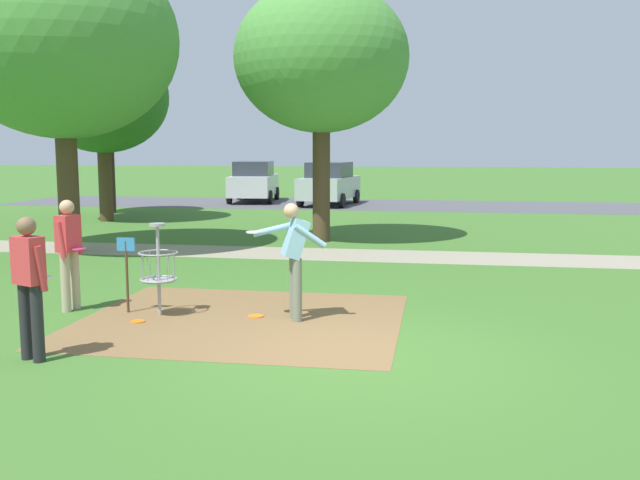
{
  "coord_description": "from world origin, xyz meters",
  "views": [
    {
      "loc": [
        0.98,
        -8.23,
        2.51
      ],
      "look_at": [
        -0.92,
        2.99,
        1.0
      ],
      "focal_mm": 39.59,
      "sensor_mm": 36.0,
      "label": 1
    }
  ],
  "objects_px": {
    "player_foreground_watching": "(294,253)",
    "tree_mid_left": "(102,97)",
    "player_waiting_left": "(29,280)",
    "disc_golf_basket": "(155,266)",
    "parked_car_center_left": "(329,184)",
    "player_throwing": "(69,248)",
    "tree_near_left": "(321,59)",
    "tree_near_right": "(107,112)",
    "parked_car_leftmost": "(254,181)",
    "tree_mid_center": "(61,40)",
    "frisbee_near_basket": "(256,316)",
    "frisbee_mid_grass": "(138,322)"
  },
  "relations": [
    {
      "from": "player_foreground_watching",
      "to": "tree_mid_left",
      "type": "xyz_separation_m",
      "value": [
        -9.06,
        12.41,
        3.15
      ]
    },
    {
      "from": "player_waiting_left",
      "to": "disc_golf_basket",
      "type": "bearing_deg",
      "value": 77.1
    },
    {
      "from": "parked_car_center_left",
      "to": "player_foreground_watching",
      "type": "bearing_deg",
      "value": -82.58
    },
    {
      "from": "player_foreground_watching",
      "to": "player_throwing",
      "type": "bearing_deg",
      "value": 179.74
    },
    {
      "from": "tree_near_left",
      "to": "tree_mid_left",
      "type": "relative_size",
      "value": 1.12
    },
    {
      "from": "player_waiting_left",
      "to": "tree_near_right",
      "type": "height_order",
      "value": "tree_near_right"
    },
    {
      "from": "tree_near_right",
      "to": "parked_car_center_left",
      "type": "distance_m",
      "value": 9.6
    },
    {
      "from": "parked_car_leftmost",
      "to": "tree_mid_center",
      "type": "bearing_deg",
      "value": -91.24
    },
    {
      "from": "player_foreground_watching",
      "to": "tree_near_right",
      "type": "distance_m",
      "value": 18.45
    },
    {
      "from": "disc_golf_basket",
      "to": "tree_near_left",
      "type": "height_order",
      "value": "tree_near_left"
    },
    {
      "from": "tree_mid_left",
      "to": "tree_mid_center",
      "type": "relative_size",
      "value": 0.83
    },
    {
      "from": "disc_golf_basket",
      "to": "parked_car_leftmost",
      "type": "bearing_deg",
      "value": 101.08
    },
    {
      "from": "tree_near_right",
      "to": "parked_car_center_left",
      "type": "height_order",
      "value": "tree_near_right"
    },
    {
      "from": "player_foreground_watching",
      "to": "tree_mid_center",
      "type": "relative_size",
      "value": 0.24
    },
    {
      "from": "player_foreground_watching",
      "to": "frisbee_near_basket",
      "type": "bearing_deg",
      "value": 172.75
    },
    {
      "from": "frisbee_near_basket",
      "to": "parked_car_center_left",
      "type": "relative_size",
      "value": 0.05
    },
    {
      "from": "player_foreground_watching",
      "to": "frisbee_mid_grass",
      "type": "bearing_deg",
      "value": -166.64
    },
    {
      "from": "disc_golf_basket",
      "to": "tree_mid_center",
      "type": "distance_m",
      "value": 8.45
    },
    {
      "from": "player_throwing",
      "to": "tree_near_left",
      "type": "bearing_deg",
      "value": 73.69
    },
    {
      "from": "disc_golf_basket",
      "to": "parked_car_center_left",
      "type": "bearing_deg",
      "value": 91.49
    },
    {
      "from": "player_foreground_watching",
      "to": "tree_mid_center",
      "type": "distance_m",
      "value": 9.61
    },
    {
      "from": "tree_mid_left",
      "to": "player_waiting_left",
      "type": "bearing_deg",
      "value": -66.65
    },
    {
      "from": "player_waiting_left",
      "to": "tree_near_left",
      "type": "distance_m",
      "value": 11.73
    },
    {
      "from": "player_throwing",
      "to": "tree_mid_center",
      "type": "xyz_separation_m",
      "value": [
        -3.14,
        5.66,
        3.99
      ]
    },
    {
      "from": "frisbee_mid_grass",
      "to": "parked_car_center_left",
      "type": "bearing_deg",
      "value": 91.2
    },
    {
      "from": "frisbee_near_basket",
      "to": "tree_near_right",
      "type": "distance_m",
      "value": 18.24
    },
    {
      "from": "player_waiting_left",
      "to": "tree_mid_center",
      "type": "height_order",
      "value": "tree_mid_center"
    },
    {
      "from": "frisbee_near_basket",
      "to": "tree_mid_center",
      "type": "height_order",
      "value": "tree_mid_center"
    },
    {
      "from": "player_foreground_watching",
      "to": "tree_mid_left",
      "type": "bearing_deg",
      "value": 126.15
    },
    {
      "from": "frisbee_near_basket",
      "to": "tree_mid_center",
      "type": "xyz_separation_m",
      "value": [
        -6.05,
        5.6,
        4.95
      ]
    },
    {
      "from": "disc_golf_basket",
      "to": "player_throwing",
      "type": "distance_m",
      "value": 1.43
    },
    {
      "from": "tree_near_right",
      "to": "tree_mid_center",
      "type": "bearing_deg",
      "value": -69.21
    },
    {
      "from": "player_waiting_left",
      "to": "frisbee_mid_grass",
      "type": "relative_size",
      "value": 8.38
    },
    {
      "from": "player_foreground_watching",
      "to": "frisbee_mid_grass",
      "type": "xyz_separation_m",
      "value": [
        -2.2,
        -0.52,
        -0.98
      ]
    },
    {
      "from": "tree_near_left",
      "to": "parked_car_center_left",
      "type": "distance_m",
      "value": 12.41
    },
    {
      "from": "player_waiting_left",
      "to": "frisbee_mid_grass",
      "type": "xyz_separation_m",
      "value": [
        0.45,
        1.92,
        -0.96
      ]
    },
    {
      "from": "player_foreground_watching",
      "to": "parked_car_center_left",
      "type": "bearing_deg",
      "value": 97.42
    },
    {
      "from": "player_foreground_watching",
      "to": "player_waiting_left",
      "type": "distance_m",
      "value": 3.61
    },
    {
      "from": "player_foreground_watching",
      "to": "tree_near_right",
      "type": "xyz_separation_m",
      "value": [
        -10.23,
        15.1,
        2.8
      ]
    },
    {
      "from": "disc_golf_basket",
      "to": "player_waiting_left",
      "type": "height_order",
      "value": "player_waiting_left"
    },
    {
      "from": "player_waiting_left",
      "to": "parked_car_center_left",
      "type": "distance_m",
      "value": 22.67
    },
    {
      "from": "player_throwing",
      "to": "parked_car_leftmost",
      "type": "bearing_deg",
      "value": 97.43
    },
    {
      "from": "frisbee_mid_grass",
      "to": "player_throwing",
      "type": "bearing_deg",
      "value": 157.79
    },
    {
      "from": "disc_golf_basket",
      "to": "player_foreground_watching",
      "type": "distance_m",
      "value": 2.12
    },
    {
      "from": "player_foreground_watching",
      "to": "tree_near_left",
      "type": "xyz_separation_m",
      "value": [
        -1.03,
        8.53,
        3.77
      ]
    },
    {
      "from": "disc_golf_basket",
      "to": "player_throwing",
      "type": "xyz_separation_m",
      "value": [
        -1.42,
        0.08,
        0.21
      ]
    },
    {
      "from": "tree_mid_center",
      "to": "player_foreground_watching",
      "type": "bearing_deg",
      "value": -40.46
    },
    {
      "from": "player_waiting_left",
      "to": "tree_mid_left",
      "type": "xyz_separation_m",
      "value": [
        -6.41,
        14.85,
        3.16
      ]
    },
    {
      "from": "disc_golf_basket",
      "to": "parked_car_leftmost",
      "type": "relative_size",
      "value": 0.32
    },
    {
      "from": "disc_golf_basket",
      "to": "tree_mid_left",
      "type": "height_order",
      "value": "tree_mid_left"
    }
  ]
}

